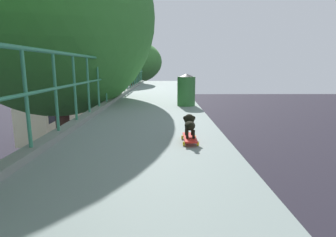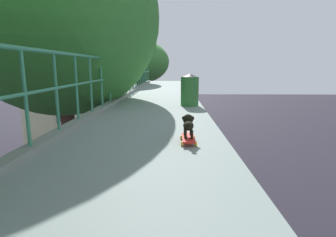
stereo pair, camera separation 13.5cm
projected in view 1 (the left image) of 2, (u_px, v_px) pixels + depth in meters
The scene contains 7 objects.
city_bus at pixel (60, 113), 25.15m from camera, with size 2.58×11.63×3.30m.
roadside_tree_mid at pixel (55, 18), 8.01m from camera, with size 5.97×5.97×10.56m.
roadside_tree_far at pixel (108, 43), 16.92m from camera, with size 5.28×5.28×9.58m.
roadside_tree_farthest at pixel (131, 62), 26.37m from camera, with size 5.96×5.96×8.74m.
toy_skateboard at pixel (190, 138), 3.76m from camera, with size 0.21×0.51×0.08m.
small_dog at pixel (190, 123), 3.77m from camera, with size 0.18×0.39×0.30m.
litter_bin at pixel (186, 89), 7.24m from camera, with size 0.49×0.49×0.86m.
Camera 1 is at (1.36, -1.00, 6.16)m, focal length 28.79 mm.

